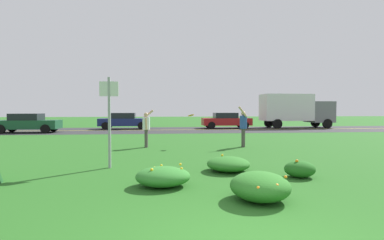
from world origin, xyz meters
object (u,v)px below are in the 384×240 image
Objects in this scene: car_navy_center_left at (124,121)px; car_red_center_right at (226,120)px; person_thrower_white_shirt at (146,126)px; box_truck_gray at (295,109)px; sign_post_near_path at (109,113)px; person_catcher_blue_shirt at (243,125)px; car_dark_green_leftmost at (28,123)px; frisbee_orange at (191,115)px.

car_red_center_right is at bearing 0.00° from car_navy_center_left.
box_truck_gray reaches higher than person_thrower_white_shirt.
sign_post_near_path is 5.08m from person_thrower_white_shirt.
car_navy_center_left is at bearing 180.00° from box_truck_gray.
car_navy_center_left is at bearing 180.00° from car_red_center_right.
car_red_center_right is 6.80m from box_truck_gray.
person_catcher_blue_shirt reaches higher than person_thrower_white_shirt.
sign_post_near_path is 17.24m from car_dark_green_leftmost.
car_dark_green_leftmost is 1.00× the size of car_navy_center_left.
car_dark_green_leftmost is (-11.37, 10.24, -0.74)m from frisbee_orange.
car_navy_center_left is (-7.02, 14.13, -0.27)m from person_catcher_blue_shirt.
sign_post_near_path is at bearing -112.44° from car_red_center_right.
person_catcher_blue_shirt is 16.79m from box_truck_gray.
sign_post_near_path is 7.14m from person_catcher_blue_shirt.
person_catcher_blue_shirt is at bearing 40.45° from sign_post_near_path.
car_red_center_right is (4.77, 13.96, -0.74)m from frisbee_orange.
person_catcher_blue_shirt is (4.52, -0.34, 0.04)m from person_thrower_white_shirt.
sign_post_near_path is 20.30m from car_red_center_right.
car_navy_center_left is at bearing 108.15° from frisbee_orange.
frisbee_orange is at bearing 175.95° from person_catcher_blue_shirt.
person_thrower_white_shirt reaches higher than car_navy_center_left.
car_navy_center_left is 9.35m from car_red_center_right.
car_dark_green_leftmost is (-13.81, 10.42, -0.27)m from person_catcher_blue_shirt.
sign_post_near_path is 0.61× the size of car_dark_green_leftmost.
frisbee_orange is 0.06× the size of car_navy_center_left.
frisbee_orange reaches higher than car_red_center_right.
car_dark_green_leftmost is at bearing 132.68° from person_thrower_white_shirt.
car_navy_center_left is 1.00× the size of car_red_center_right.
frisbee_orange is at bearing -108.88° from car_red_center_right.
car_dark_green_leftmost is at bearing 137.97° from frisbee_orange.
box_truck_gray is (14.46, 18.75, 0.16)m from sign_post_near_path.
frisbee_orange reaches higher than car_dark_green_leftmost.
box_truck_gray reaches higher than frisbee_orange.
car_dark_green_leftmost is at bearing 142.98° from person_catcher_blue_shirt.
frisbee_orange is 18.08m from box_truck_gray.
car_red_center_right is at bearing 67.56° from sign_post_near_path.
frisbee_orange is 14.77m from car_red_center_right.
box_truck_gray is (13.56, 13.79, 0.83)m from person_thrower_white_shirt.
frisbee_orange is (-2.45, 0.17, 0.47)m from person_catcher_blue_shirt.
box_truck_gray is at bearing -0.00° from car_navy_center_left.
person_thrower_white_shirt reaches higher than frisbee_orange.
car_dark_green_leftmost is (-9.29, 10.08, -0.23)m from person_thrower_white_shirt.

